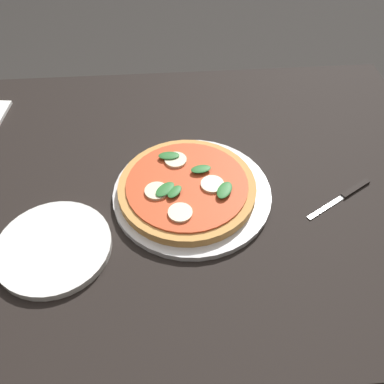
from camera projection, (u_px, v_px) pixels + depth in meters
name	position (u px, v px, depth m)	size (l,w,h in m)	color
ground_plane	(176.00, 339.00, 1.39)	(6.00, 6.00, 0.00)	#2D2B28
dining_table	(168.00, 221.00, 0.93)	(1.16, 0.81, 0.75)	black
serving_tray	(192.00, 193.00, 0.81)	(0.30, 0.30, 0.01)	silver
pizza	(187.00, 187.00, 0.80)	(0.26, 0.26, 0.03)	tan
plate_white	(54.00, 247.00, 0.72)	(0.20, 0.20, 0.01)	white
knife	(347.00, 194.00, 0.81)	(0.15, 0.09, 0.01)	black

